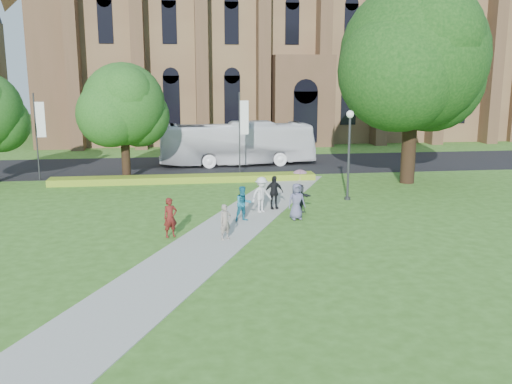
{
  "coord_description": "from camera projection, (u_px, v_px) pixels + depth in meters",
  "views": [
    {
      "loc": [
        -2.16,
        -25.4,
        7.46
      ],
      "look_at": [
        1.43,
        1.88,
        1.6
      ],
      "focal_mm": 40.0,
      "sensor_mm": 36.0,
      "label": 1
    }
  ],
  "objects": [
    {
      "name": "pedestrian_5",
      "position": [
        300.0,
        198.0,
        30.23
      ],
      "size": [
        1.4,
        1.31,
        1.57
      ],
      "primitive_type": "imported",
      "rotation": [
        0.0,
        0.0,
        0.72
      ],
      "color": "#23252A",
      "rests_on": "footpath"
    },
    {
      "name": "tour_coach",
      "position": [
        237.0,
        144.0,
        45.7
      ],
      "size": [
        12.56,
        3.63,
        3.46
      ],
      "primitive_type": "imported",
      "rotation": [
        0.0,
        0.0,
        1.63
      ],
      "color": "white",
      "rests_on": "road"
    },
    {
      "name": "pedestrian_0",
      "position": [
        170.0,
        217.0,
        25.83
      ],
      "size": [
        0.78,
        0.67,
        1.81
      ],
      "primitive_type": "imported",
      "rotation": [
        0.0,
        0.0,
        0.43
      ],
      "color": "#591814",
      "rests_on": "footpath"
    },
    {
      "name": "parasol",
      "position": [
        300.0,
        177.0,
        28.81
      ],
      "size": [
        0.81,
        0.81,
        0.6
      ],
      "primitive_type": "imported",
      "rotation": [
        0.0,
        0.0,
        0.2
      ],
      "color": "#C88DA4",
      "rests_on": "pedestrian_4"
    },
    {
      "name": "street_tree_1",
      "position": [
        123.0,
        104.0,
        38.66
      ],
      "size": [
        5.6,
        5.6,
        8.05
      ],
      "color": "#332114",
      "rests_on": "ground"
    },
    {
      "name": "large_tree",
      "position": [
        414.0,
        57.0,
        37.04
      ],
      "size": [
        9.6,
        9.6,
        13.2
      ],
      "color": "#332114",
      "rests_on": "ground"
    },
    {
      "name": "road",
      "position": [
        209.0,
        165.0,
        45.85
      ],
      "size": [
        160.0,
        10.0,
        0.02
      ],
      "primitive_type": "cube",
      "color": "black",
      "rests_on": "ground"
    },
    {
      "name": "banner_pole_1",
      "position": [
        38.0,
        132.0,
        38.97
      ],
      "size": [
        0.7,
        0.1,
        6.0
      ],
      "color": "#38383D",
      "rests_on": "ground"
    },
    {
      "name": "pedestrian_4",
      "position": [
        297.0,
        201.0,
        28.94
      ],
      "size": [
        0.98,
        0.71,
        1.85
      ],
      "primitive_type": "imported",
      "rotation": [
        0.0,
        0.0,
        0.15
      ],
      "color": "slate",
      "rests_on": "footpath"
    },
    {
      "name": "footpath",
      "position": [
        229.0,
        229.0,
        27.42
      ],
      "size": [
        15.58,
        28.54,
        0.04
      ],
      "primitive_type": "cube",
      "rotation": [
        0.0,
        0.0,
        -0.44
      ],
      "color": "#B2B2A8",
      "rests_on": "ground"
    },
    {
      "name": "pedestrian_2",
      "position": [
        261.0,
        195.0,
        30.41
      ],
      "size": [
        1.42,
        1.21,
        1.9
      ],
      "primitive_type": "imported",
      "rotation": [
        0.0,
        0.0,
        0.5
      ],
      "color": "silver",
      "rests_on": "footpath"
    },
    {
      "name": "banner_pole_0",
      "position": [
        241.0,
        129.0,
        40.76
      ],
      "size": [
        0.7,
        0.1,
        6.0
      ],
      "color": "#38383D",
      "rests_on": "ground"
    },
    {
      "name": "flower_hedge",
      "position": [
        185.0,
        179.0,
        38.95
      ],
      "size": [
        18.0,
        1.4,
        0.45
      ],
      "primitive_type": "cube",
      "color": "gold",
      "rests_on": "ground"
    },
    {
      "name": "streetlamp",
      "position": [
        349.0,
        144.0,
        33.03
      ],
      "size": [
        0.44,
        0.44,
        5.24
      ],
      "color": "#38383D",
      "rests_on": "ground"
    },
    {
      "name": "pedestrian_6",
      "position": [
        225.0,
        222.0,
        25.46
      ],
      "size": [
        0.7,
        0.64,
        1.61
      ],
      "primitive_type": "imported",
      "rotation": [
        0.0,
        0.0,
        0.56
      ],
      "color": "gray",
      "rests_on": "footpath"
    },
    {
      "name": "pedestrian_1",
      "position": [
        243.0,
        204.0,
        28.59
      ],
      "size": [
        1.01,
        0.88,
        1.78
      ],
      "primitive_type": "imported",
      "rotation": [
        0.0,
        0.0,
        0.27
      ],
      "color": "#1B6E8A",
      "rests_on": "footpath"
    },
    {
      "name": "ground",
      "position": [
        231.0,
        235.0,
        26.46
      ],
      "size": [
        160.0,
        160.0,
        0.0
      ],
      "primitive_type": "plane",
      "color": "#37611D",
      "rests_on": "ground"
    },
    {
      "name": "cathedral",
      "position": [
        288.0,
        20.0,
        63.55
      ],
      "size": [
        52.6,
        18.25,
        28.0
      ],
      "color": "olive",
      "rests_on": "ground"
    },
    {
      "name": "pedestrian_3",
      "position": [
        274.0,
        192.0,
        31.13
      ],
      "size": [
        1.14,
        0.64,
        1.84
      ],
      "primitive_type": "imported",
      "rotation": [
        0.0,
        0.0,
        0.19
      ],
      "color": "black",
      "rests_on": "footpath"
    }
  ]
}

